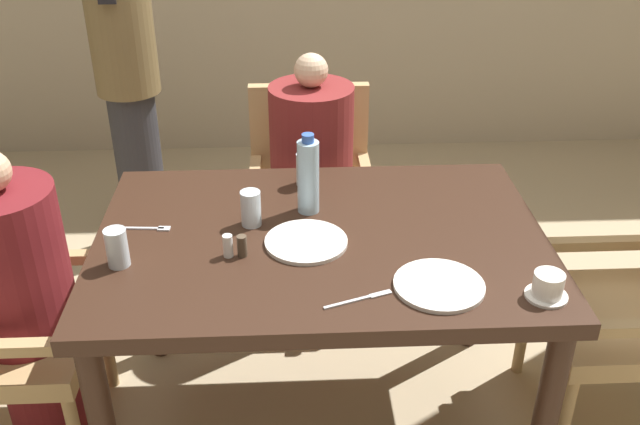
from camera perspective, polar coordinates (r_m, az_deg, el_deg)
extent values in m
plane|color=tan|center=(2.58, 0.05, -16.27)|extent=(16.00, 16.00, 0.00)
cube|color=#331E14|center=(2.12, 0.06, -2.37)|extent=(1.33, 0.91, 0.05)
cylinder|color=#331E14|center=(2.70, -13.33, -5.02)|extent=(0.07, 0.07, 0.70)
cylinder|color=#331E14|center=(2.74, 12.38, -4.33)|extent=(0.07, 0.07, 0.70)
cube|color=tan|center=(2.47, -23.40, -9.33)|extent=(0.50, 0.50, 0.07)
cube|color=tan|center=(2.56, -22.55, -3.44)|extent=(0.45, 0.04, 0.04)
cylinder|color=tan|center=(2.69, -16.67, -10.16)|extent=(0.04, 0.04, 0.36)
cylinder|color=maroon|center=(2.56, -21.31, -12.54)|extent=(0.24, 0.24, 0.43)
cylinder|color=maroon|center=(2.29, -23.37, -3.85)|extent=(0.32, 0.32, 0.49)
cube|color=tan|center=(2.94, -0.69, -0.04)|extent=(0.50, 0.50, 0.07)
cube|color=tan|center=(3.03, -0.88, 6.27)|extent=(0.50, 0.05, 0.44)
cube|color=tan|center=(2.88, 3.83, 2.75)|extent=(0.04, 0.45, 0.04)
cube|color=tan|center=(2.87, -5.26, 2.54)|extent=(0.04, 0.45, 0.04)
cylinder|color=tan|center=(2.89, 3.85, -5.79)|extent=(0.04, 0.04, 0.36)
cylinder|color=tan|center=(2.87, -4.86, -6.03)|extent=(0.04, 0.04, 0.36)
cylinder|color=tan|center=(3.25, 3.03, -1.36)|extent=(0.04, 0.04, 0.36)
cylinder|color=tan|center=(3.24, -4.67, -1.56)|extent=(0.04, 0.04, 0.36)
cylinder|color=maroon|center=(2.98, -0.62, -3.63)|extent=(0.24, 0.24, 0.43)
cylinder|color=maroon|center=(2.75, -0.67, 4.80)|extent=(0.32, 0.32, 0.53)
sphere|color=beige|center=(2.63, -0.72, 11.31)|extent=(0.13, 0.13, 0.13)
cube|color=tan|center=(2.54, 22.74, -8.00)|extent=(0.50, 0.50, 0.07)
cube|color=tan|center=(2.63, 21.49, -2.32)|extent=(0.45, 0.04, 0.04)
cylinder|color=tan|center=(2.44, 18.97, -15.50)|extent=(0.04, 0.04, 0.36)
cylinder|color=tan|center=(2.74, 15.94, -9.21)|extent=(0.04, 0.04, 0.36)
cylinder|color=tan|center=(2.91, 24.19, -8.47)|extent=(0.04, 0.04, 0.36)
cylinder|color=#2D2D33|center=(3.44, -14.19, 3.37)|extent=(0.21, 0.21, 0.77)
cylinder|color=brown|center=(3.20, -15.77, 14.82)|extent=(0.28, 0.28, 0.65)
cylinder|color=white|center=(1.90, 9.50, -5.76)|extent=(0.24, 0.24, 0.01)
cylinder|color=white|center=(2.06, -1.12, -2.35)|extent=(0.24, 0.24, 0.01)
cylinder|color=white|center=(1.93, 17.63, -6.36)|extent=(0.11, 0.11, 0.01)
cylinder|color=white|center=(1.91, 17.79, -5.49)|extent=(0.08, 0.08, 0.06)
cylinder|color=#A3C6DB|center=(2.18, -0.95, 2.84)|extent=(0.07, 0.07, 0.23)
cylinder|color=#3359B2|center=(2.12, -0.98, 5.96)|extent=(0.04, 0.04, 0.03)
cylinder|color=silver|center=(2.02, -15.94, -2.72)|extent=(0.06, 0.06, 0.11)
cylinder|color=silver|center=(2.36, -1.18, 3.48)|extent=(0.06, 0.06, 0.11)
cylinder|color=silver|center=(2.14, -5.55, 0.33)|extent=(0.06, 0.06, 0.11)
cylinder|color=white|center=(2.00, -7.38, -2.66)|extent=(0.03, 0.03, 0.07)
cylinder|color=#4C3D2D|center=(2.00, -6.26, -2.68)|extent=(0.03, 0.03, 0.06)
cube|color=silver|center=(2.20, -14.39, -1.23)|extent=(0.16, 0.02, 0.00)
cube|color=silver|center=(2.18, -12.37, -1.27)|extent=(0.04, 0.03, 0.00)
cube|color=silver|center=(1.83, 2.62, -7.08)|extent=(0.15, 0.06, 0.00)
cube|color=silver|center=(1.86, 4.87, -6.50)|extent=(0.06, 0.04, 0.00)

